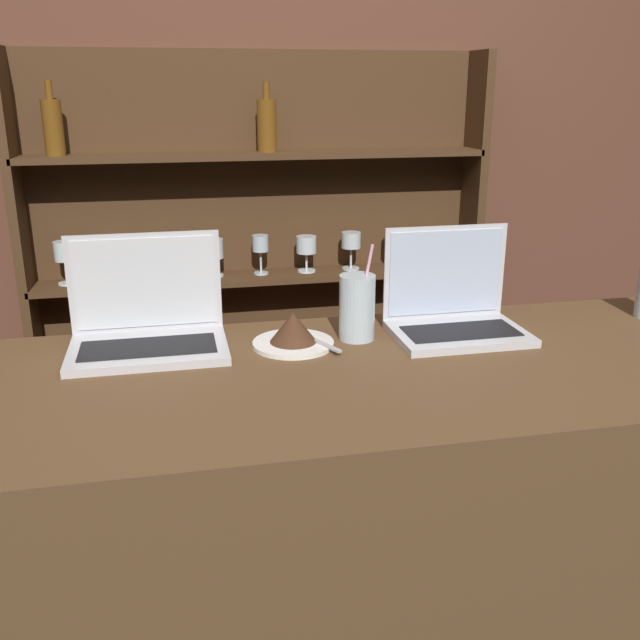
{
  "coord_description": "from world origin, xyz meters",
  "views": [
    {
      "loc": [
        -0.33,
        -0.97,
        1.58
      ],
      "look_at": [
        -0.04,
        0.38,
        1.12
      ],
      "focal_mm": 40.0,
      "sensor_mm": 36.0,
      "label": 1
    }
  ],
  "objects_px": {
    "laptop_near": "(147,324)",
    "water_glass": "(357,307)",
    "laptop_far": "(453,309)",
    "cake_plate": "(293,332)"
  },
  "relations": [
    {
      "from": "laptop_far",
      "to": "water_glass",
      "type": "relative_size",
      "value": 1.38
    },
    {
      "from": "cake_plate",
      "to": "water_glass",
      "type": "relative_size",
      "value": 0.84
    },
    {
      "from": "laptop_near",
      "to": "water_glass",
      "type": "xyz_separation_m",
      "value": [
        0.47,
        -0.04,
        0.02
      ]
    },
    {
      "from": "laptop_near",
      "to": "cake_plate",
      "type": "height_order",
      "value": "laptop_near"
    },
    {
      "from": "laptop_near",
      "to": "water_glass",
      "type": "distance_m",
      "value": 0.47
    },
    {
      "from": "laptop_near",
      "to": "laptop_far",
      "type": "bearing_deg",
      "value": -3.62
    },
    {
      "from": "laptop_far",
      "to": "water_glass",
      "type": "height_order",
      "value": "laptop_far"
    },
    {
      "from": "cake_plate",
      "to": "water_glass",
      "type": "distance_m",
      "value": 0.16
    },
    {
      "from": "laptop_near",
      "to": "cake_plate",
      "type": "relative_size",
      "value": 1.84
    },
    {
      "from": "laptop_far",
      "to": "laptop_near",
      "type": "bearing_deg",
      "value": 176.38
    }
  ]
}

